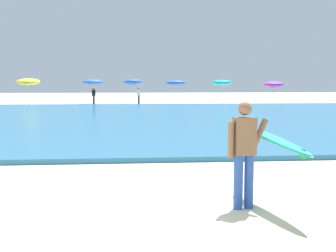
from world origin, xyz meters
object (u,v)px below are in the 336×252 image
object	(u,v)px
beach_umbrella_6	(274,84)
beach_umbrella_1	(28,82)
beach_umbrella_5	(222,83)
beachgoer_near_row_mid	(94,96)
beach_umbrella_2	(93,82)
beach_umbrella_4	(176,83)
surfer_with_board	(256,146)
beach_umbrella_3	(133,82)
beachgoer_near_row_left	(139,95)

from	to	relation	value
beach_umbrella_6	beach_umbrella_1	bearing A→B (deg)	179.68
beach_umbrella_5	beach_umbrella_6	size ratio (longest dim) A/B	1.09
beach_umbrella_6	beachgoer_near_row_mid	distance (m)	17.02
beach_umbrella_2	beach_umbrella_4	world-z (taller)	beach_umbrella_2
surfer_with_board	beach_umbrella_4	distance (m)	33.16
beach_umbrella_1	beach_umbrella_6	world-z (taller)	beach_umbrella_1
beach_umbrella_3	beachgoer_near_row_left	distance (m)	1.61
surfer_with_board	beach_umbrella_2	world-z (taller)	beach_umbrella_2
beach_umbrella_1	beachgoer_near_row_mid	world-z (taller)	beach_umbrella_1
beach_umbrella_5	beach_umbrella_6	distance (m)	4.95
beach_umbrella_6	beachgoer_near_row_mid	xyz separation A→B (m)	(-16.96, -0.96, -1.00)
beach_umbrella_6	beach_umbrella_3	bearing A→B (deg)	176.97
beach_umbrella_4	beach_umbrella_6	world-z (taller)	beach_umbrella_4
surfer_with_board	beach_umbrella_5	xyz separation A→B (m)	(6.83, 34.47, 0.98)
beachgoer_near_row_left	beachgoer_near_row_mid	bearing A→B (deg)	-169.37
beach_umbrella_2	beachgoer_near_row_left	size ratio (longest dim) A/B	1.48
surfer_with_board	beach_umbrella_5	world-z (taller)	beach_umbrella_5
beach_umbrella_1	beachgoer_near_row_left	bearing A→B (deg)	-1.86
beach_umbrella_3	beachgoer_near_row_left	bearing A→B (deg)	-60.39
beach_umbrella_4	beach_umbrella_5	bearing A→B (deg)	17.05
beach_umbrella_1	beachgoer_near_row_mid	size ratio (longest dim) A/B	1.56
beach_umbrella_1	beach_umbrella_5	xyz separation A→B (m)	(18.03, 0.67, -0.10)
beachgoer_near_row_left	beach_umbrella_3	bearing A→B (deg)	119.61
surfer_with_board	beach_umbrella_3	xyz separation A→B (m)	(-1.70, 34.39, 1.05)
surfer_with_board	beach_umbrella_4	xyz separation A→B (m)	(2.25, 33.07, 0.98)
surfer_with_board	beach_umbrella_5	bearing A→B (deg)	78.80
beach_umbrella_1	beachgoer_near_row_mid	xyz separation A→B (m)	(5.96, -1.09, -1.26)
beach_umbrella_3	beachgoer_near_row_left	size ratio (longest dim) A/B	1.52
beach_umbrella_3	beachgoer_near_row_mid	distance (m)	4.11
surfer_with_board	beach_umbrella_4	size ratio (longest dim) A/B	1.01
surfer_with_board	beach_umbrella_6	bearing A→B (deg)	70.82
beach_umbrella_5	beachgoer_near_row_mid	world-z (taller)	beach_umbrella_5
beach_umbrella_1	beach_umbrella_2	size ratio (longest dim) A/B	1.05
beach_umbrella_6	surfer_with_board	bearing A→B (deg)	-109.18
beach_umbrella_3	surfer_with_board	bearing A→B (deg)	-87.17
beach_umbrella_2	beach_umbrella_3	distance (m)	4.02
beach_umbrella_2	beach_umbrella_3	world-z (taller)	beach_umbrella_3
beach_umbrella_1	beach_umbrella_5	world-z (taller)	beach_umbrella_1
beach_umbrella_4	beachgoer_near_row_mid	xyz separation A→B (m)	(-7.50, -0.35, -1.15)
beach_umbrella_5	beachgoer_near_row_mid	xyz separation A→B (m)	(-12.08, -1.75, -1.16)
beach_umbrella_1	beach_umbrella_2	xyz separation A→B (m)	(5.69, 1.83, -0.05)
beach_umbrella_3	beach_umbrella_5	world-z (taller)	beach_umbrella_3
beach_umbrella_1	beach_umbrella_4	size ratio (longest dim) A/B	1.09
beach_umbrella_2	beach_umbrella_6	distance (m)	17.34
beachgoer_near_row_mid	beach_umbrella_1	bearing A→B (deg)	169.65
beach_umbrella_5	beach_umbrella_3	bearing A→B (deg)	-179.43
beach_umbrella_4	beach_umbrella_2	bearing A→B (deg)	161.68
surfer_with_board	beach_umbrella_5	distance (m)	35.16
surfer_with_board	beachgoer_near_row_left	xyz separation A→B (m)	(-1.18, 33.48, -0.18)
beach_umbrella_5	beachgoer_near_row_mid	bearing A→B (deg)	-171.74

